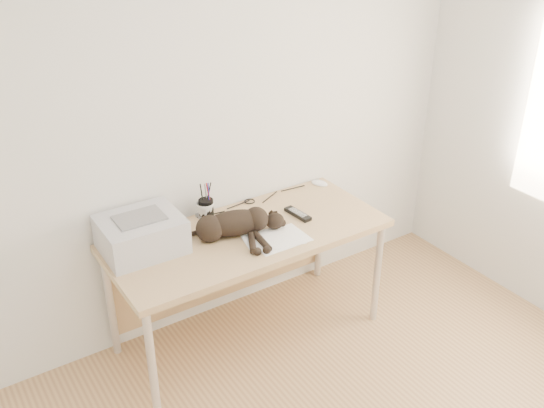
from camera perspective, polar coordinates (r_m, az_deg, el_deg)
wall_back at (r=3.49m, az=-5.54°, el=7.82°), size 3.50×0.00×3.50m
desk at (r=3.58m, az=-2.97°, el=-3.92°), size 1.60×0.70×0.74m
printer at (r=3.31m, az=-12.21°, el=-2.76°), size 0.43×0.37×0.20m
papers at (r=3.37m, az=0.37°, el=-3.31°), size 0.37×0.29×0.01m
cat at (r=3.38m, az=-3.83°, el=-2.02°), size 0.67×0.43×0.16m
mug at (r=3.59m, az=-6.28°, el=-0.59°), size 0.14×0.14×0.10m
pen_cup at (r=3.58m, az=-6.21°, el=-0.42°), size 0.09×0.09×0.22m
remote_grey at (r=3.57m, az=-5.93°, el=-1.48°), size 0.09×0.21×0.02m
remote_black at (r=3.61m, az=2.44°, el=-0.95°), size 0.07×0.20×0.02m
mouse at (r=4.00m, az=4.49°, el=2.14°), size 0.11×0.14×0.04m
cable_tangle at (r=3.68m, az=-4.78°, el=-0.53°), size 1.36×0.07×0.01m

